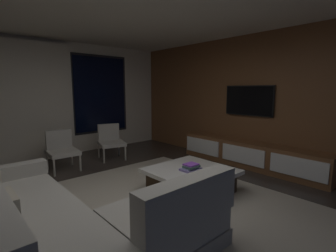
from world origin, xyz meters
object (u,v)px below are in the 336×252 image
sectional_couch (68,223)px  accent_chair_by_curtain (61,148)px  accent_chair_near_window (110,140)px  mounted_tv (249,101)px  coffee_table (191,180)px  book_stack_on_coffee_table (191,168)px  media_console (250,155)px

sectional_couch → accent_chair_by_curtain: 2.78m
accent_chair_near_window → mounted_tv: (1.96, -2.32, 0.92)m
coffee_table → book_stack_on_coffee_table: book_stack_on_coffee_table is taller
book_stack_on_coffee_table → sectional_couch: bearing=-175.5°
sectional_couch → accent_chair_by_curtain: size_ratio=3.21×
coffee_table → mounted_tv: 2.31m
accent_chair_by_curtain → mounted_tv: size_ratio=0.72×
book_stack_on_coffee_table → accent_chair_by_curtain: 2.71m
mounted_tv → accent_chair_by_curtain: bearing=144.1°
coffee_table → accent_chair_near_window: accent_chair_near_window is taller
sectional_couch → coffee_table: bearing=5.1°
coffee_table → mounted_tv: size_ratio=1.08×
accent_chair_by_curtain → media_console: size_ratio=0.25×
media_console → accent_chair_near_window: bearing=125.2°
sectional_couch → book_stack_on_coffee_table: bearing=4.5°
sectional_couch → coffee_table: size_ratio=2.16×
book_stack_on_coffee_table → mounted_tv: 2.25m
accent_chair_by_curtain → book_stack_on_coffee_table: bearing=-66.8°
coffee_table → media_console: bearing=1.0°
coffee_table → mounted_tv: mounted_tv is taller
coffee_table → media_console: size_ratio=0.37×
accent_chair_by_curtain → mounted_tv: bearing=-35.9°
sectional_couch → book_stack_on_coffee_table: sectional_couch is taller
accent_chair_near_window → mounted_tv: size_ratio=0.72×
coffee_table → media_console: (1.80, 0.03, 0.06)m
sectional_couch → coffee_table: 1.96m
sectional_couch → accent_chair_by_curtain: bearing=72.2°
accent_chair_near_window → accent_chair_by_curtain: (-1.13, -0.09, 0.00)m
coffee_table → accent_chair_near_window: (0.03, 2.55, 0.25)m
coffee_table → media_console: media_console is taller
book_stack_on_coffee_table → media_console: media_console is taller
sectional_couch → mounted_tv: bearing=5.9°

